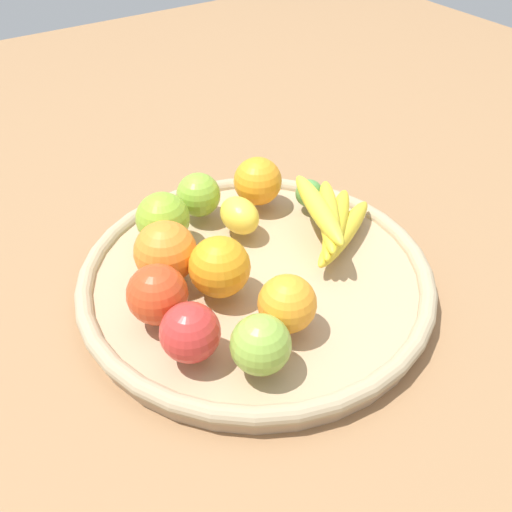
# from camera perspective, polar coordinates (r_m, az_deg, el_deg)

# --- Properties ---
(ground_plane) EXTENTS (2.40, 2.40, 0.00)m
(ground_plane) POSITION_cam_1_polar(r_m,az_deg,el_deg) (0.79, 0.00, -3.25)
(ground_plane) COLOR #976D47
(ground_plane) RESTS_ON ground
(basket) EXTENTS (0.47, 0.47, 0.04)m
(basket) POSITION_cam_1_polar(r_m,az_deg,el_deg) (0.78, 0.00, -2.19)
(basket) COLOR tan
(basket) RESTS_ON ground_plane
(apple_0) EXTENTS (0.10, 0.10, 0.07)m
(apple_0) POSITION_cam_1_polar(r_m,az_deg,el_deg) (0.80, -9.10, 3.61)
(apple_0) COLOR #8DBA31
(apple_0) RESTS_ON basket
(orange_0) EXTENTS (0.09, 0.09, 0.07)m
(orange_0) POSITION_cam_1_polar(r_m,az_deg,el_deg) (0.67, 3.06, -4.69)
(orange_0) COLOR orange
(orange_0) RESTS_ON basket
(lemon_0) EXTENTS (0.07, 0.05, 0.05)m
(lemon_0) POSITION_cam_1_polar(r_m,az_deg,el_deg) (0.82, -1.62, 3.99)
(lemon_0) COLOR yellow
(lemon_0) RESTS_ON basket
(lime_0) EXTENTS (0.06, 0.06, 0.04)m
(lime_0) POSITION_cam_1_polar(r_m,az_deg,el_deg) (0.88, 5.22, 6.12)
(lime_0) COLOR #539443
(lime_0) RESTS_ON basket
(apple_4) EXTENTS (0.09, 0.09, 0.07)m
(apple_4) POSITION_cam_1_polar(r_m,az_deg,el_deg) (0.69, -9.62, -3.72)
(apple_4) COLOR #D3441F
(apple_4) RESTS_ON basket
(banana_bunch) EXTENTS (0.17, 0.16, 0.07)m
(banana_bunch) POSITION_cam_1_polar(r_m,az_deg,el_deg) (0.80, 7.44, 3.53)
(banana_bunch) COLOR yellow
(banana_bunch) RESTS_ON basket
(apple_2) EXTENTS (0.09, 0.09, 0.06)m
(apple_2) POSITION_cam_1_polar(r_m,az_deg,el_deg) (0.85, -5.52, 6.01)
(apple_2) COLOR #8BB836
(apple_2) RESTS_ON basket
(orange_3) EXTENTS (0.09, 0.09, 0.08)m
(orange_3) POSITION_cam_1_polar(r_m,az_deg,el_deg) (0.74, -8.83, 0.38)
(orange_3) COLOR orange
(orange_3) RESTS_ON basket
(apple_1) EXTENTS (0.09, 0.09, 0.07)m
(apple_1) POSITION_cam_1_polar(r_m,az_deg,el_deg) (0.62, 0.46, -8.66)
(apple_1) COLOR #8EB943
(apple_1) RESTS_ON basket
(apple_3) EXTENTS (0.09, 0.09, 0.07)m
(apple_3) POSITION_cam_1_polar(r_m,az_deg,el_deg) (0.64, -6.46, -7.44)
(apple_3) COLOR red
(apple_3) RESTS_ON basket
(orange_2) EXTENTS (0.10, 0.10, 0.07)m
(orange_2) POSITION_cam_1_polar(r_m,az_deg,el_deg) (0.87, 0.17, 7.32)
(orange_2) COLOR orange
(orange_2) RESTS_ON basket
(orange_1) EXTENTS (0.10, 0.10, 0.08)m
(orange_1) POSITION_cam_1_polar(r_m,az_deg,el_deg) (0.71, -3.59, -1.06)
(orange_1) COLOR orange
(orange_1) RESTS_ON basket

